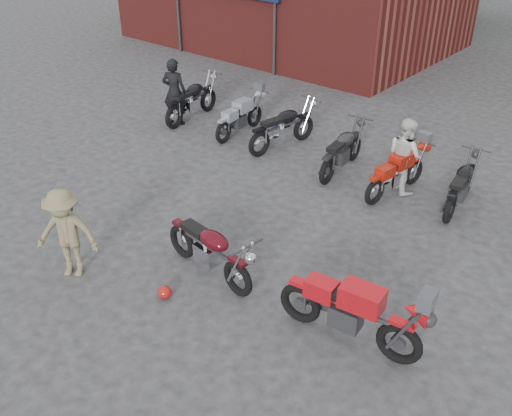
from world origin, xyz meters
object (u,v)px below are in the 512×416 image
Objects in this scene: row_bike_2 at (284,125)px; person_light at (404,155)px; row_bike_0 at (192,98)px; row_bike_5 at (462,183)px; helmet at (165,292)px; row_bike_4 at (397,171)px; person_tan at (66,234)px; vintage_motorcycle at (210,247)px; person_dark at (174,92)px; row_bike_3 at (343,148)px; sportbike at (352,308)px; row_bike_1 at (240,115)px.

person_light is at bearing -81.91° from row_bike_2.
row_bike_0 reaches higher than row_bike_5.
row_bike_4 reaches higher than helmet.
row_bike_4 is at bearing 31.15° from person_tan.
vintage_motorcycle is 7.05m from person_dark.
person_light is at bearing 10.07° from row_bike_4.
row_bike_4 is at bearing 96.86° from row_bike_5.
row_bike_2 reaches higher than row_bike_3.
person_dark is at bearing 110.59° from row_bike_2.
row_bike_3 is (-0.27, 5.77, 0.47)m from helmet.
row_bike_5 is at bearing -93.68° from row_bike_3.
person_tan is (-4.58, -1.65, 0.19)m from sportbike.
row_bike_5 is (7.84, 0.63, -0.36)m from person_dark.
row_bike_2 is at bearing 120.90° from vintage_motorcycle.
row_bike_4 is (2.92, 6.18, -0.28)m from person_tan.
person_dark reaches higher than row_bike_3.
person_tan is 0.88× the size of row_bike_4.
vintage_motorcycle is 1.08× the size of row_bike_5.
helmet is 0.11× the size of row_bike_2.
row_bike_1 is 1.39m from row_bike_2.
helmet is 0.12× the size of row_bike_3.
row_bike_0 is 1.07× the size of row_bike_3.
row_bike_1 is at bearing 71.92° from person_tan.
person_light is at bearing 102.29° from sportbike.
row_bike_4 is at bearing 83.95° from vintage_motorcycle.
row_bike_4 is (1.48, -0.17, -0.03)m from row_bike_3.
row_bike_0 is (-8.09, 4.76, -0.02)m from sportbike.
person_dark is at bearing 148.04° from vintage_motorcycle.
helmet is 0.13× the size of row_bike_4.
helmet is 7.85m from row_bike_0.
person_tan reaches higher than row_bike_3.
row_bike_0 is 1.73m from row_bike_1.
helmet is 0.12× the size of row_bike_5.
row_bike_5 is (4.61, -0.00, -0.05)m from row_bike_2.
row_bike_4 is (6.56, 0.30, -0.36)m from person_dark.
row_bike_2 is (-0.40, 6.52, -0.22)m from person_tan.
row_bike_2 reaches higher than row_bike_4.
row_bike_0 is at bearing 96.68° from row_bike_4.
vintage_motorcycle reaches higher than row_bike_3.
vintage_motorcycle is 1.09× the size of row_bike_4.
helmet is (-0.17, -0.92, -0.49)m from vintage_motorcycle.
row_bike_3 is at bearing 43.68° from person_tan.
person_dark is at bearing 103.45° from row_bike_1.
row_bike_0 reaches higher than vintage_motorcycle.
vintage_motorcycle is 5.51m from row_bike_2.
row_bike_3 is (-1.48, -0.09, -0.25)m from person_light.
person_tan is 0.87× the size of row_bike_5.
row_bike_5 reaches higher than row_bike_4.
person_dark is at bearing 135.21° from helmet.
sportbike reaches higher than row_bike_4.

